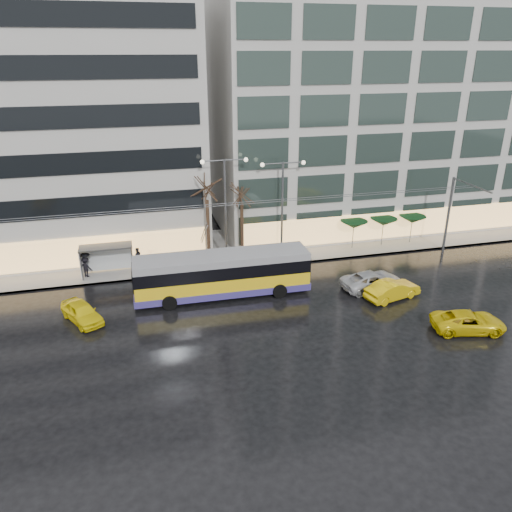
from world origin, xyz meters
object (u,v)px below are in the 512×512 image
object	(u,v)px
trolleybus	(222,276)
taxi_a	(82,312)
street_lamp_near	(225,197)
bus_shelter	(102,254)

from	to	relation	value
trolleybus	taxi_a	size ratio (longest dim) A/B	3.25
trolleybus	street_lamp_near	distance (m)	7.61
street_lamp_near	taxi_a	size ratio (longest dim) A/B	2.23
bus_shelter	taxi_a	bearing A→B (deg)	-99.52
trolleybus	taxi_a	world-z (taller)	trolleybus
trolleybus	street_lamp_near	size ratio (longest dim) A/B	1.46
bus_shelter	taxi_a	size ratio (longest dim) A/B	1.04
trolleybus	bus_shelter	size ratio (longest dim) A/B	3.13
taxi_a	trolleybus	bearing A→B (deg)	-20.71
bus_shelter	taxi_a	xyz separation A→B (m)	(-1.24, -7.40, -1.27)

